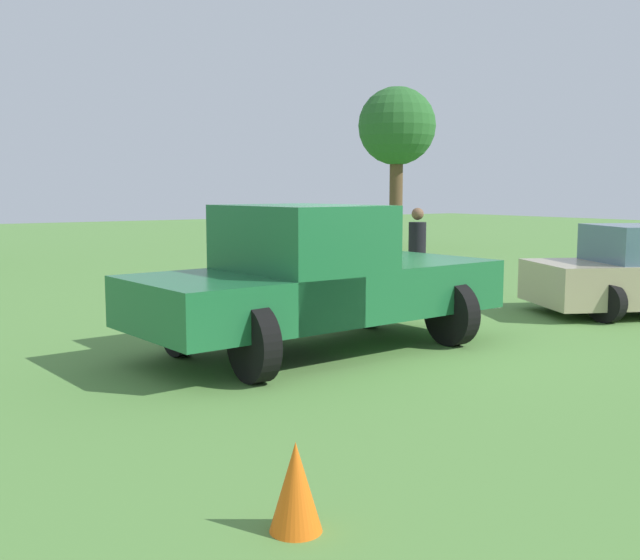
{
  "coord_description": "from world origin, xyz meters",
  "views": [
    {
      "loc": [
        7.86,
        -6.01,
        2.03
      ],
      "look_at": [
        0.07,
        -0.76,
        0.9
      ],
      "focal_mm": 42.33,
      "sensor_mm": 36.0,
      "label": 1
    }
  ],
  "objects_px": {
    "person_bystander": "(417,248)",
    "tree_back_right": "(397,129)",
    "traffic_cone": "(296,487)",
    "pickup_truck": "(312,276)"
  },
  "relations": [
    {
      "from": "person_bystander",
      "to": "traffic_cone",
      "type": "distance_m",
      "value": 9.7
    },
    {
      "from": "pickup_truck",
      "to": "person_bystander",
      "type": "xyz_separation_m",
      "value": [
        -2.65,
        4.05,
        -0.0
      ]
    },
    {
      "from": "pickup_truck",
      "to": "person_bystander",
      "type": "bearing_deg",
      "value": 28.67
    },
    {
      "from": "tree_back_right",
      "to": "traffic_cone",
      "type": "xyz_separation_m",
      "value": [
        16.98,
        -14.84,
        -3.87
      ]
    },
    {
      "from": "pickup_truck",
      "to": "person_bystander",
      "type": "height_order",
      "value": "pickup_truck"
    },
    {
      "from": "pickup_truck",
      "to": "tree_back_right",
      "type": "distance_m",
      "value": 17.86
    },
    {
      "from": "person_bystander",
      "to": "tree_back_right",
      "type": "xyz_separation_m",
      "value": [
        -10.19,
        7.94,
        3.18
      ]
    },
    {
      "from": "person_bystander",
      "to": "tree_back_right",
      "type": "relative_size",
      "value": 0.3
    },
    {
      "from": "pickup_truck",
      "to": "traffic_cone",
      "type": "height_order",
      "value": "pickup_truck"
    },
    {
      "from": "traffic_cone",
      "to": "pickup_truck",
      "type": "bearing_deg",
      "value": 145.48
    }
  ]
}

